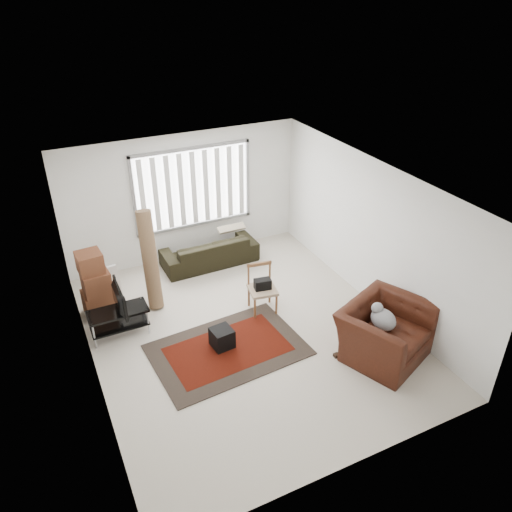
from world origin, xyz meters
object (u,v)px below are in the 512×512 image
(side_chair, at_px, (262,287))
(armchair, at_px, (386,328))
(tv_stand, at_px, (118,317))
(moving_boxes, at_px, (96,286))
(sofa, at_px, (209,247))

(side_chair, relative_size, armchair, 0.52)
(tv_stand, height_order, armchair, armchair)
(tv_stand, distance_m, armchair, 4.41)
(moving_boxes, relative_size, armchair, 0.73)
(armchair, bearing_deg, moving_boxes, 119.06)
(sofa, distance_m, side_chair, 2.00)
(sofa, xyz_separation_m, armchair, (1.48, -3.92, 0.13))
(sofa, relative_size, armchair, 1.16)
(sofa, bearing_deg, moving_boxes, 17.05)
(tv_stand, xyz_separation_m, side_chair, (2.50, -0.41, 0.13))
(armchair, bearing_deg, sofa, 88.29)
(tv_stand, bearing_deg, armchair, -32.25)
(sofa, xyz_separation_m, side_chair, (0.26, -1.98, 0.11))
(moving_boxes, bearing_deg, armchair, -38.58)
(moving_boxes, bearing_deg, sofa, 17.85)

